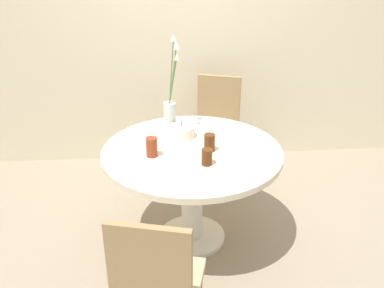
{
  "coord_description": "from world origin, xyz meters",
  "views": [
    {
      "loc": [
        -0.2,
        -2.51,
        1.97
      ],
      "look_at": [
        0.0,
        0.0,
        0.76
      ],
      "focal_mm": 40.0,
      "sensor_mm": 36.0,
      "label": 1
    }
  ],
  "objects_px": {
    "birthday_cake": "(182,131)",
    "drink_glass_2": "(209,143)",
    "drink_glass_1": "(152,147)",
    "chair_left_flank": "(156,282)",
    "drink_glass_0": "(207,157)",
    "chair_right_flank": "(216,122)",
    "side_plate": "(252,139)",
    "flower_vase": "(171,106)"
  },
  "relations": [
    {
      "from": "side_plate",
      "to": "flower_vase",
      "type": "bearing_deg",
      "value": 156.71
    },
    {
      "from": "flower_vase",
      "to": "drink_glass_0",
      "type": "relative_size",
      "value": 6.41
    },
    {
      "from": "drink_glass_0",
      "to": "drink_glass_1",
      "type": "bearing_deg",
      "value": 157.41
    },
    {
      "from": "birthday_cake",
      "to": "drink_glass_2",
      "type": "relative_size",
      "value": 1.58
    },
    {
      "from": "flower_vase",
      "to": "drink_glass_2",
      "type": "bearing_deg",
      "value": -58.19
    },
    {
      "from": "chair_left_flank",
      "to": "drink_glass_0",
      "type": "height_order",
      "value": "chair_left_flank"
    },
    {
      "from": "chair_left_flank",
      "to": "birthday_cake",
      "type": "height_order",
      "value": "chair_left_flank"
    },
    {
      "from": "drink_glass_2",
      "to": "chair_right_flank",
      "type": "bearing_deg",
      "value": 79.47
    },
    {
      "from": "chair_left_flank",
      "to": "drink_glass_0",
      "type": "bearing_deg",
      "value": -98.77
    },
    {
      "from": "drink_glass_2",
      "to": "drink_glass_1",
      "type": "bearing_deg",
      "value": -172.76
    },
    {
      "from": "birthday_cake",
      "to": "drink_glass_0",
      "type": "distance_m",
      "value": 0.44
    },
    {
      "from": "chair_right_flank",
      "to": "side_plate",
      "type": "xyz_separation_m",
      "value": [
        0.13,
        -0.83,
        0.22
      ]
    },
    {
      "from": "drink_glass_0",
      "to": "chair_left_flank",
      "type": "bearing_deg",
      "value": -113.15
    },
    {
      "from": "side_plate",
      "to": "chair_right_flank",
      "type": "bearing_deg",
      "value": 99.12
    },
    {
      "from": "side_plate",
      "to": "drink_glass_1",
      "type": "bearing_deg",
      "value": -164.41
    },
    {
      "from": "birthday_cake",
      "to": "side_plate",
      "type": "relative_size",
      "value": 1.01
    },
    {
      "from": "birthday_cake",
      "to": "drink_glass_2",
      "type": "distance_m",
      "value": 0.29
    },
    {
      "from": "flower_vase",
      "to": "drink_glass_0",
      "type": "height_order",
      "value": "flower_vase"
    },
    {
      "from": "chair_right_flank",
      "to": "drink_glass_1",
      "type": "xyz_separation_m",
      "value": [
        -0.55,
        -1.02,
        0.28
      ]
    },
    {
      "from": "chair_right_flank",
      "to": "chair_left_flank",
      "type": "distance_m",
      "value": 1.99
    },
    {
      "from": "chair_left_flank",
      "to": "birthday_cake",
      "type": "distance_m",
      "value": 1.21
    },
    {
      "from": "chair_left_flank",
      "to": "chair_right_flank",
      "type": "bearing_deg",
      "value": -91.38
    },
    {
      "from": "birthday_cake",
      "to": "side_plate",
      "type": "distance_m",
      "value": 0.49
    },
    {
      "from": "chair_left_flank",
      "to": "drink_glass_1",
      "type": "bearing_deg",
      "value": -74.64
    },
    {
      "from": "chair_left_flank",
      "to": "flower_vase",
      "type": "height_order",
      "value": "flower_vase"
    },
    {
      "from": "flower_vase",
      "to": "side_plate",
      "type": "xyz_separation_m",
      "value": [
        0.55,
        -0.24,
        -0.17
      ]
    },
    {
      "from": "chair_right_flank",
      "to": "birthday_cake",
      "type": "distance_m",
      "value": 0.85
    },
    {
      "from": "chair_right_flank",
      "to": "chair_left_flank",
      "type": "relative_size",
      "value": 1.0
    },
    {
      "from": "drink_glass_0",
      "to": "drink_glass_2",
      "type": "relative_size",
      "value": 0.9
    },
    {
      "from": "birthday_cake",
      "to": "side_plate",
      "type": "height_order",
      "value": "birthday_cake"
    },
    {
      "from": "flower_vase",
      "to": "chair_right_flank",
      "type": "bearing_deg",
      "value": 54.82
    },
    {
      "from": "drink_glass_1",
      "to": "drink_glass_2",
      "type": "relative_size",
      "value": 1.1
    },
    {
      "from": "chair_left_flank",
      "to": "side_plate",
      "type": "distance_m",
      "value": 1.29
    },
    {
      "from": "flower_vase",
      "to": "side_plate",
      "type": "distance_m",
      "value": 0.62
    },
    {
      "from": "chair_right_flank",
      "to": "drink_glass_0",
      "type": "height_order",
      "value": "chair_right_flank"
    },
    {
      "from": "drink_glass_2",
      "to": "drink_glass_0",
      "type": "bearing_deg",
      "value": -101.4
    },
    {
      "from": "chair_right_flank",
      "to": "drink_glass_0",
      "type": "xyz_separation_m",
      "value": [
        -0.22,
        -1.16,
        0.27
      ]
    },
    {
      "from": "chair_right_flank",
      "to": "drink_glass_2",
      "type": "relative_size",
      "value": 7.82
    },
    {
      "from": "chair_right_flank",
      "to": "drink_glass_2",
      "type": "bearing_deg",
      "value": -83.38
    },
    {
      "from": "chair_left_flank",
      "to": "drink_glass_1",
      "type": "relative_size",
      "value": 7.12
    },
    {
      "from": "flower_vase",
      "to": "drink_glass_0",
      "type": "distance_m",
      "value": 0.61
    },
    {
      "from": "side_plate",
      "to": "chair_left_flank",
      "type": "bearing_deg",
      "value": -121.86
    }
  ]
}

